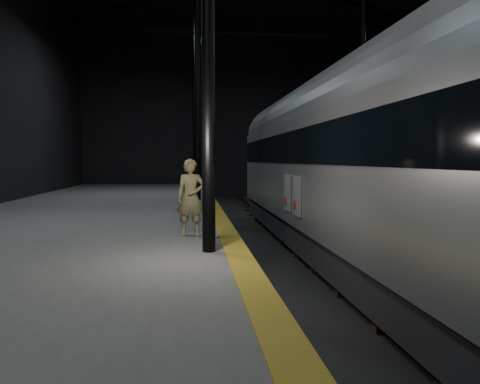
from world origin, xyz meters
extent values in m
plane|color=black|center=(0.00, 0.00, 0.00)|extent=(44.00, 44.00, 0.00)
cube|color=#4D4D4B|center=(-7.50, 0.00, 0.50)|extent=(9.00, 43.80, 1.00)
cube|color=olive|center=(-3.25, 0.00, 1.00)|extent=(0.50, 43.80, 0.01)
cube|color=#3F3328|center=(-0.72, 0.00, 0.17)|extent=(0.08, 43.00, 0.14)
cube|color=#3F3328|center=(0.72, 0.00, 0.17)|extent=(0.08, 43.00, 0.14)
cube|color=black|center=(0.00, 0.00, 0.06)|extent=(2.40, 42.00, 0.12)
cylinder|color=black|center=(-3.80, 8.00, 6.00)|extent=(0.26, 0.26, 10.00)
cylinder|color=black|center=(3.80, 8.00, 6.00)|extent=(0.26, 0.26, 10.00)
cylinder|color=black|center=(-3.80, 20.00, 6.00)|extent=(0.26, 0.26, 10.00)
cylinder|color=black|center=(3.80, 20.00, 6.00)|extent=(0.26, 0.26, 10.00)
cube|color=black|center=(0.00, 14.00, 10.00)|extent=(23.60, 0.15, 0.18)
cube|color=gray|center=(0.00, -0.52, 2.47)|extent=(2.81, 19.41, 2.91)
cube|color=black|center=(0.00, -0.52, 0.65)|extent=(2.57, 19.02, 0.82)
cube|color=black|center=(0.00, -0.52, 3.15)|extent=(2.87, 19.12, 0.87)
cylinder|color=slate|center=(0.00, -0.52, 3.93)|extent=(2.76, 19.21, 2.76)
cube|color=black|center=(0.00, 6.27, 0.29)|extent=(1.75, 2.13, 0.34)
cube|color=silver|center=(-1.44, -1.49, 1.89)|extent=(0.04, 0.73, 1.02)
cube|color=silver|center=(-1.44, -0.33, 1.89)|extent=(0.04, 0.73, 1.02)
cylinder|color=#A62414|center=(-1.46, -1.32, 1.65)|extent=(0.03, 0.25, 0.25)
cylinder|color=#A62414|center=(-1.46, -0.15, 1.65)|extent=(0.03, 0.25, 0.25)
imported|color=#998C5D|center=(-4.15, -1.98, 1.92)|extent=(0.70, 0.49, 1.84)
camera|label=1|loc=(-4.17, -13.18, 2.83)|focal=35.00mm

